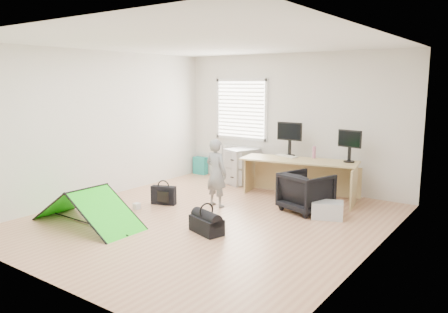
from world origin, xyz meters
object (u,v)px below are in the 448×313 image
Objects in this scene: desk at (298,179)px; monitor_left at (290,144)px; monitor_right at (350,150)px; person at (216,173)px; filing_cabinet at (242,166)px; kite at (87,207)px; storage_crate at (327,210)px; laptop_bag at (164,195)px; office_chair at (306,192)px; thermos at (314,152)px; duffel_bag at (207,225)px.

monitor_left is (-0.34, 0.28, 0.60)m from desk.
monitor_left is 1.13× the size of monitor_right.
desk is 1.80× the size of person.
filing_cabinet is 1.49× the size of monitor_left.
monitor_right is 0.25× the size of kite.
laptop_bag reaches higher than storage_crate.
filing_cabinet is at bearing 173.15° from monitor_left.
filing_cabinet is at bearing 62.57° from laptop_bag.
thermos is at bearing -53.52° from office_chair.
desk is 1.63m from person.
laptop_bag is (0.16, 1.48, -0.12)m from kite.
desk is 4.85× the size of laptop_bag.
monitor_left is 0.52m from thermos.
monitor_left is 1.76m from person.
laptop_bag is at bearing -160.77° from storage_crate.
monitor_right is (2.33, -0.08, 0.56)m from filing_cabinet.
filing_cabinet is 1.69× the size of monitor_right.
duffel_bag is at bearing -46.74° from laptop_bag.
office_chair is 1.55m from person.
filing_cabinet reaches higher than office_chair.
person is at bearing -126.70° from monitor_right.
person reaches higher than office_chair.
filing_cabinet is at bearing 131.80° from duffel_bag.
desk is 3.78m from kite.
desk is at bearing 61.06° from kite.
duffel_bag is at bearing -45.89° from filing_cabinet.
monitor_right is 0.37× the size of person.
duffel_bag is (-1.13, -1.66, -0.02)m from storage_crate.
duffel_bag is at bearing 87.52° from office_chair.
duffel_bag is (1.29, -2.89, -0.26)m from filing_cabinet.
person reaches higher than storage_crate.
office_chair is at bearing -8.66° from filing_cabinet.
filing_cabinet is 1.56× the size of storage_crate.
filing_cabinet is 1.03× the size of office_chair.
office_chair is 1.67× the size of laptop_bag.
desk is at bearing -150.80° from monitor_right.
monitor_left reaches higher than thermos.
desk is 0.75m from monitor_left.
laptop_bag is 0.83× the size of duffel_bag.
filing_cabinet is 0.63× the size of person.
monitor_right is 0.69m from thermos.
filing_cabinet is at bearing 155.00° from desk.
storage_crate is (0.44, -0.14, -0.20)m from office_chair.
person is (-1.39, -0.63, 0.26)m from office_chair.
thermos reaches higher than desk.
duffel_bag is at bearing 25.00° from kite.
duffel_bag is at bearing -105.56° from desk.
kite is 1.86m from duffel_bag.
thermos reaches higher than storage_crate.
desk is 4.01× the size of duffel_bag.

